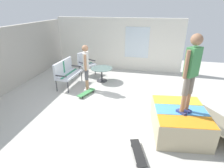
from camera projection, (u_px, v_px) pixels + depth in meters
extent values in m
cube|color=beige|center=(110.00, 108.00, 5.78)|extent=(12.00, 12.00, 0.10)
cube|color=white|center=(118.00, 44.00, 8.77)|extent=(0.20, 6.00, 2.43)
cube|color=silver|center=(137.00, 43.00, 8.44)|extent=(0.03, 1.10, 1.40)
cube|color=tan|center=(179.00, 121.00, 4.50)|extent=(1.61, 1.41, 0.64)
cube|color=orange|center=(187.00, 122.00, 3.92)|extent=(0.62, 1.24, 0.01)
cube|color=#4C99D8|center=(181.00, 110.00, 4.37)|extent=(0.62, 1.24, 0.01)
cube|color=yellow|center=(176.00, 100.00, 4.81)|extent=(0.62, 1.24, 0.01)
cylinder|color=#B2B2B7|center=(156.00, 110.00, 4.43)|extent=(1.40, 0.23, 0.05)
cube|color=tan|center=(222.00, 125.00, 4.42)|extent=(1.53, 1.08, 0.53)
cylinder|color=#38383D|center=(68.00, 87.00, 6.58)|extent=(0.04, 0.04, 0.44)
cylinder|color=#38383D|center=(82.00, 76.00, 7.61)|extent=(0.04, 0.04, 0.44)
cylinder|color=#38383D|center=(56.00, 86.00, 6.69)|extent=(0.04, 0.04, 0.44)
cylinder|color=#38383D|center=(71.00, 75.00, 7.73)|extent=(0.04, 0.04, 0.44)
cube|color=silver|center=(69.00, 74.00, 7.05)|extent=(1.28, 0.62, 0.08)
cube|color=#338C66|center=(69.00, 73.00, 7.03)|extent=(1.21, 0.17, 0.00)
cube|color=silver|center=(63.00, 67.00, 6.99)|extent=(1.25, 0.15, 0.50)
cube|color=#338C66|center=(63.00, 67.00, 6.99)|extent=(0.10, 0.09, 0.46)
cube|color=#38383D|center=(61.00, 76.00, 6.45)|extent=(0.07, 0.47, 0.04)
cube|color=#38383D|center=(76.00, 66.00, 7.52)|extent=(0.07, 0.47, 0.04)
cylinder|color=#38383D|center=(87.00, 73.00, 7.95)|extent=(0.04, 0.04, 0.44)
cylinder|color=#38383D|center=(95.00, 70.00, 8.34)|extent=(0.04, 0.04, 0.44)
cylinder|color=#38383D|center=(79.00, 71.00, 8.22)|extent=(0.04, 0.04, 0.44)
cylinder|color=#38383D|center=(88.00, 68.00, 8.61)|extent=(0.04, 0.04, 0.44)
cube|color=silver|center=(87.00, 65.00, 8.18)|extent=(0.80, 0.76, 0.08)
cube|color=#338C66|center=(87.00, 64.00, 8.16)|extent=(0.57, 0.34, 0.00)
cube|color=silver|center=(83.00, 58.00, 8.20)|extent=(0.59, 0.34, 0.50)
cube|color=#338C66|center=(83.00, 58.00, 8.20)|extent=(0.13, 0.12, 0.46)
cube|color=#38383D|center=(82.00, 63.00, 7.91)|extent=(0.24, 0.44, 0.04)
cube|color=#38383D|center=(91.00, 60.00, 8.32)|extent=(0.24, 0.44, 0.04)
cylinder|color=#38383D|center=(102.00, 75.00, 7.60)|extent=(0.06, 0.06, 0.55)
cylinder|color=#38383D|center=(102.00, 81.00, 7.70)|extent=(0.44, 0.44, 0.03)
cylinder|color=slate|center=(102.00, 68.00, 7.48)|extent=(0.90, 0.90, 0.02)
cube|color=silver|center=(87.00, 90.00, 6.81)|extent=(0.17, 0.26, 0.05)
cylinder|color=#9E7051|center=(87.00, 85.00, 6.72)|extent=(0.10, 0.10, 0.40)
cylinder|color=#4C4C51|center=(86.00, 75.00, 6.56)|extent=(0.13, 0.13, 0.40)
cube|color=silver|center=(88.00, 88.00, 6.97)|extent=(0.17, 0.26, 0.05)
cylinder|color=#9E7051|center=(87.00, 83.00, 6.88)|extent=(0.10, 0.10, 0.40)
cylinder|color=#4C4C51|center=(87.00, 73.00, 6.72)|extent=(0.13, 0.13, 0.40)
cube|color=silver|center=(86.00, 61.00, 6.44)|extent=(0.36, 0.26, 0.59)
sphere|color=#9E7051|center=(85.00, 48.00, 6.27)|extent=(0.23, 0.23, 0.23)
cylinder|color=#9E7051|center=(85.00, 63.00, 6.27)|extent=(0.08, 0.08, 0.56)
cylinder|color=#9E7051|center=(86.00, 60.00, 6.63)|extent=(0.08, 0.08, 0.56)
cube|color=navy|center=(186.00, 110.00, 4.31)|extent=(0.24, 0.25, 0.05)
cylinder|color=#9E7051|center=(188.00, 101.00, 4.21)|extent=(0.10, 0.10, 0.42)
cylinder|color=slate|center=(191.00, 84.00, 4.04)|extent=(0.13, 0.13, 0.42)
cube|color=navy|center=(181.00, 112.00, 4.22)|extent=(0.24, 0.25, 0.05)
cylinder|color=#9E7051|center=(183.00, 103.00, 4.13)|extent=(0.10, 0.10, 0.42)
cylinder|color=slate|center=(186.00, 86.00, 3.96)|extent=(0.13, 0.13, 0.42)
cube|color=#3F8C4C|center=(193.00, 62.00, 3.79)|extent=(0.36, 0.35, 0.63)
sphere|color=#9E7051|center=(197.00, 40.00, 3.60)|extent=(0.24, 0.24, 0.24)
cylinder|color=#9E7051|center=(198.00, 61.00, 3.90)|extent=(0.08, 0.08, 0.60)
cylinder|color=#9E7051|center=(187.00, 65.00, 3.69)|extent=(0.08, 0.08, 0.60)
cube|color=#3F8C4C|center=(86.00, 92.00, 6.48)|extent=(0.82, 0.47, 0.02)
cylinder|color=#333333|center=(93.00, 92.00, 6.68)|extent=(0.06, 0.05, 0.06)
cylinder|color=#333333|center=(90.00, 91.00, 6.76)|extent=(0.06, 0.05, 0.06)
cylinder|color=#333333|center=(83.00, 98.00, 6.25)|extent=(0.06, 0.05, 0.06)
cylinder|color=#333333|center=(79.00, 96.00, 6.34)|extent=(0.06, 0.05, 0.06)
cube|color=black|center=(138.00, 152.00, 3.86)|extent=(0.82, 0.44, 0.02)
cylinder|color=#333333|center=(139.00, 145.00, 4.15)|extent=(0.06, 0.05, 0.06)
cylinder|color=#333333|center=(132.00, 145.00, 4.13)|extent=(0.06, 0.05, 0.06)
cylinder|color=#333333|center=(145.00, 165.00, 3.63)|extent=(0.06, 0.05, 0.06)
cylinder|color=#333333|center=(137.00, 165.00, 3.62)|extent=(0.06, 0.05, 0.06)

